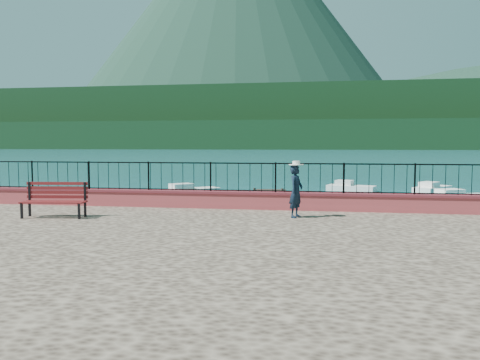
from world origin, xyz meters
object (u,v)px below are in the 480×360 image
(boat_0, at_px, (216,207))
(boat_2, at_px, (458,195))
(boat_1, at_px, (415,207))
(park_bench, at_px, (54,207))
(boat_4, at_px, (351,186))
(boat_5, at_px, (432,187))
(boat_3, at_px, (190,189))
(person, at_px, (296,191))

(boat_0, relative_size, boat_2, 1.10)
(boat_0, xyz_separation_m, boat_1, (9.30, 1.48, 0.00))
(boat_0, bearing_deg, park_bench, -136.98)
(boat_0, bearing_deg, boat_4, 32.18)
(boat_2, height_order, boat_5, same)
(park_bench, relative_size, boat_0, 0.44)
(boat_0, bearing_deg, boat_5, 16.75)
(boat_1, xyz_separation_m, boat_3, (-12.92, 7.07, 0.00))
(boat_1, height_order, boat_3, same)
(boat_0, distance_m, boat_5, 17.99)
(boat_2, distance_m, boat_4, 7.84)
(person, relative_size, boat_2, 0.39)
(park_bench, xyz_separation_m, boat_0, (2.95, 8.79, -1.11))
(park_bench, relative_size, boat_2, 0.49)
(park_bench, height_order, boat_1, park_bench)
(boat_2, xyz_separation_m, boat_4, (-5.70, 5.38, 0.00))
(boat_4, bearing_deg, boat_0, -100.22)
(boat_5, bearing_deg, boat_2, -141.02)
(park_bench, bearing_deg, person, 2.93)
(park_bench, xyz_separation_m, person, (7.05, 1.17, 0.47))
(person, distance_m, boat_2, 17.37)
(boat_2, bearing_deg, boat_4, 111.57)
(park_bench, relative_size, boat_4, 0.58)
(boat_1, height_order, boat_5, same)
(boat_0, distance_m, boat_3, 9.29)
(boat_2, bearing_deg, park_bench, -159.59)
(boat_2, bearing_deg, boat_0, -175.50)
(boat_4, height_order, boat_5, same)
(park_bench, distance_m, boat_0, 9.34)
(park_bench, relative_size, person, 1.23)
(person, distance_m, boat_0, 8.80)
(park_bench, distance_m, boat_1, 16.02)
(boat_0, bearing_deg, boat_3, 84.56)
(boat_4, relative_size, boat_5, 0.95)
(boat_2, distance_m, boat_5, 5.46)
(person, xyz_separation_m, boat_1, (5.20, 9.10, -1.58))
(boat_1, distance_m, boat_5, 11.78)
(person, relative_size, boat_1, 0.36)
(boat_2, height_order, boat_4, same)
(boat_4, bearing_deg, boat_2, -24.14)
(person, xyz_separation_m, boat_5, (8.58, 20.38, -1.58))
(person, bearing_deg, boat_2, -9.54)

